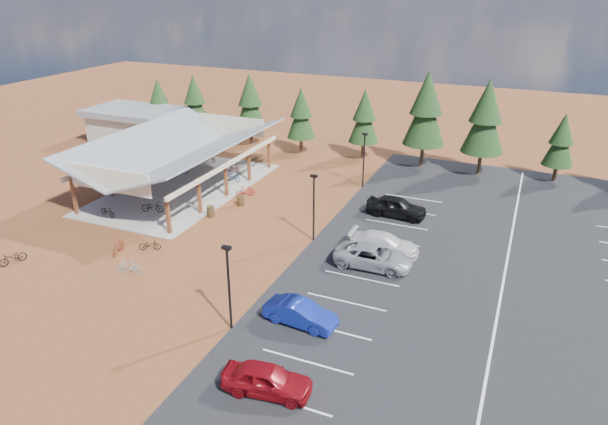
% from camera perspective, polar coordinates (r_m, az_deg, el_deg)
% --- Properties ---
extents(ground, '(140.00, 140.00, 0.00)m').
position_cam_1_polar(ground, '(40.70, -6.61, -2.80)').
color(ground, brown).
rests_on(ground, ground).
extents(asphalt_lot, '(27.00, 44.00, 0.04)m').
position_cam_1_polar(asphalt_lot, '(38.82, 20.45, -5.61)').
color(asphalt_lot, black).
rests_on(asphalt_lot, ground).
extents(concrete_pad, '(10.60, 18.60, 0.10)m').
position_cam_1_polar(concrete_pad, '(51.14, -12.54, 2.50)').
color(concrete_pad, gray).
rests_on(concrete_pad, ground).
extents(bike_pavilion, '(11.65, 19.40, 4.97)m').
position_cam_1_polar(bike_pavilion, '(49.94, -12.92, 6.53)').
color(bike_pavilion, '#583319').
rests_on(bike_pavilion, concrete_pad).
extents(outbuilding, '(11.00, 7.00, 3.90)m').
position_cam_1_polar(outbuilding, '(67.16, -17.18, 8.83)').
color(outbuilding, '#ADA593').
rests_on(outbuilding, ground).
extents(lamp_post_0, '(0.50, 0.25, 5.14)m').
position_cam_1_polar(lamp_post_0, '(29.48, -7.94, -7.28)').
color(lamp_post_0, black).
rests_on(lamp_post_0, ground).
extents(lamp_post_1, '(0.50, 0.25, 5.14)m').
position_cam_1_polar(lamp_post_1, '(39.07, 1.03, 1.01)').
color(lamp_post_1, black).
rests_on(lamp_post_1, ground).
extents(lamp_post_2, '(0.50, 0.25, 5.14)m').
position_cam_1_polar(lamp_post_2, '(49.72, 6.33, 5.90)').
color(lamp_post_2, black).
rests_on(lamp_post_2, ground).
extents(trash_bin_0, '(0.60, 0.60, 0.90)m').
position_cam_1_polar(trash_bin_0, '(44.60, -9.80, 0.09)').
color(trash_bin_0, '#3E2D16').
rests_on(trash_bin_0, ground).
extents(trash_bin_1, '(0.60, 0.60, 0.90)m').
position_cam_1_polar(trash_bin_1, '(46.43, -6.68, 1.25)').
color(trash_bin_1, '#3E2D16').
rests_on(trash_bin_1, ground).
extents(pine_0, '(2.93, 2.93, 6.83)m').
position_cam_1_polar(pine_0, '(69.19, -15.02, 11.31)').
color(pine_0, '#382314').
rests_on(pine_0, ground).
extents(pine_1, '(3.23, 3.23, 7.52)m').
position_cam_1_polar(pine_1, '(66.44, -11.46, 11.53)').
color(pine_1, '#382314').
rests_on(pine_1, ground).
extents(pine_2, '(3.50, 3.50, 8.16)m').
position_cam_1_polar(pine_2, '(62.75, -5.70, 11.55)').
color(pine_2, '#382314').
rests_on(pine_2, ground).
extents(pine_3, '(3.10, 3.10, 7.21)m').
position_cam_1_polar(pine_3, '(59.41, -0.30, 10.40)').
color(pine_3, '#382314').
rests_on(pine_3, ground).
extents(pine_4, '(3.19, 3.19, 7.42)m').
position_cam_1_polar(pine_4, '(57.84, 6.37, 10.02)').
color(pine_4, '#382314').
rests_on(pine_4, ground).
extents(pine_5, '(4.17, 4.17, 9.72)m').
position_cam_1_polar(pine_5, '(55.84, 12.72, 10.59)').
color(pine_5, '#382314').
rests_on(pine_5, ground).
extents(pine_6, '(4.02, 4.02, 9.37)m').
position_cam_1_polar(pine_6, '(54.98, 18.59, 9.52)').
color(pine_6, '#382314').
rests_on(pine_6, ground).
extents(pine_7, '(2.83, 2.83, 6.59)m').
position_cam_1_polar(pine_7, '(56.05, 25.46, 6.88)').
color(pine_7, '#382314').
rests_on(pine_7, ground).
extents(bike_0, '(1.74, 0.91, 0.87)m').
position_cam_1_polar(bike_0, '(46.62, -19.99, 0.12)').
color(bike_0, black).
rests_on(bike_0, concrete_pad).
extents(bike_1, '(1.91, 0.79, 1.12)m').
position_cam_1_polar(bike_1, '(49.76, -17.31, 2.12)').
color(bike_1, gray).
rests_on(bike_1, concrete_pad).
extents(bike_2, '(1.82, 0.83, 0.93)m').
position_cam_1_polar(bike_2, '(54.79, -12.97, 4.46)').
color(bike_2, navy).
rests_on(bike_2, concrete_pad).
extents(bike_3, '(1.65, 0.93, 0.95)m').
position_cam_1_polar(bike_3, '(57.89, -9.84, 5.76)').
color(bike_3, maroon).
rests_on(bike_3, concrete_pad).
extents(bike_4, '(1.97, 1.12, 0.98)m').
position_cam_1_polar(bike_4, '(46.28, -15.69, 0.60)').
color(bike_4, black).
rests_on(bike_4, concrete_pad).
extents(bike_5, '(1.52, 0.69, 0.88)m').
position_cam_1_polar(bike_5, '(46.06, -11.72, 0.84)').
color(bike_5, gray).
rests_on(bike_5, concrete_pad).
extents(bike_6, '(1.94, 0.91, 0.98)m').
position_cam_1_polar(bike_6, '(51.93, -7.56, 3.83)').
color(bike_6, '#22469C').
rests_on(bike_6, concrete_pad).
extents(bike_7, '(1.57, 0.76, 0.91)m').
position_cam_1_polar(bike_7, '(54.45, -7.40, 4.74)').
color(bike_7, '#98240C').
rests_on(bike_7, concrete_pad).
extents(bike_8, '(1.20, 1.90, 0.94)m').
position_cam_1_polar(bike_8, '(41.85, -28.32, -4.19)').
color(bike_8, black).
rests_on(bike_8, ground).
extents(bike_11, '(1.01, 1.89, 1.09)m').
position_cam_1_polar(bike_11, '(40.36, -18.99, -3.39)').
color(bike_11, '#923A1F').
rests_on(bike_11, ground).
extents(bike_12, '(1.63, 1.18, 0.81)m').
position_cam_1_polar(bike_12, '(40.24, -15.93, -3.28)').
color(bike_12, black).
rests_on(bike_12, ground).
extents(bike_13, '(1.77, 0.94, 1.02)m').
position_cam_1_polar(bike_13, '(37.51, -17.93, -5.44)').
color(bike_13, gray).
rests_on(bike_13, ground).
extents(bike_15, '(1.55, 1.56, 1.03)m').
position_cam_1_polar(bike_15, '(48.23, -6.20, 2.23)').
color(bike_15, '#9E1113').
rests_on(bike_15, ground).
extents(car_0, '(4.47, 2.30, 1.46)m').
position_cam_1_polar(car_0, '(26.45, -3.92, -17.12)').
color(car_0, maroon).
rests_on(car_0, asphalt_lot).
extents(car_1, '(4.31, 1.82, 1.38)m').
position_cam_1_polar(car_1, '(30.74, -0.37, -10.57)').
color(car_1, navy).
rests_on(car_1, asphalt_lot).
extents(car_2, '(5.35, 2.63, 1.46)m').
position_cam_1_polar(car_2, '(36.65, 7.32, -4.63)').
color(car_2, gray).
rests_on(car_2, asphalt_lot).
extents(car_3, '(4.96, 2.09, 1.43)m').
position_cam_1_polar(car_3, '(38.51, 8.41, -3.25)').
color(car_3, silver).
rests_on(car_3, asphalt_lot).
extents(car_4, '(4.93, 2.15, 1.65)m').
position_cam_1_polar(car_4, '(44.48, 9.71, 0.62)').
color(car_4, black).
rests_on(car_4, asphalt_lot).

